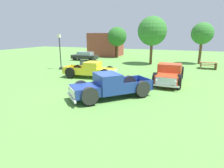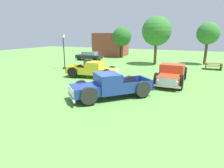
% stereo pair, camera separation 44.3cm
% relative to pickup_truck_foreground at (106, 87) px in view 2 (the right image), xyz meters
% --- Properties ---
extents(ground_plane, '(80.00, 80.00, 0.00)m').
position_rel_pickup_truck_foreground_xyz_m(ground_plane, '(-0.45, 0.83, -0.77)').
color(ground_plane, '#5B9342').
extents(pickup_truck_foreground, '(4.98, 5.12, 1.62)m').
position_rel_pickup_truck_foreground_xyz_m(pickup_truck_foreground, '(0.00, 0.00, 0.00)').
color(pickup_truck_foreground, navy).
rests_on(pickup_truck_foreground, ground_plane).
extents(pickup_truck_behind_left, '(2.13, 5.41, 1.65)m').
position_rel_pickup_truck_foreground_xyz_m(pickup_truck_behind_left, '(3.31, 5.40, 0.02)').
color(pickup_truck_behind_left, '#D14723').
rests_on(pickup_truck_behind_left, ground_plane).
extents(pickup_truck_behind_right, '(5.13, 2.43, 1.51)m').
position_rel_pickup_truck_foreground_xyz_m(pickup_truck_behind_right, '(-3.47, 4.92, -0.05)').
color(pickup_truck_behind_right, yellow).
rests_on(pickup_truck_behind_right, ground_plane).
extents(sedan_distant_a, '(4.09, 1.83, 1.34)m').
position_rel_pickup_truck_foreground_xyz_m(sedan_distant_a, '(-10.35, 15.32, -0.07)').
color(sedan_distant_a, black).
rests_on(sedan_distant_a, ground_plane).
extents(lamp_post_near, '(0.36, 0.36, 4.05)m').
position_rel_pickup_truck_foreground_xyz_m(lamp_post_near, '(-9.04, 7.49, 1.35)').
color(lamp_post_near, '#2D2D33').
rests_on(lamp_post_near, ground_plane).
extents(picnic_table, '(1.83, 1.52, 0.78)m').
position_rel_pickup_truck_foreground_xyz_m(picnic_table, '(6.94, 14.34, -0.28)').
color(picnic_table, olive).
rests_on(picnic_table, ground_plane).
extents(trash_can, '(0.59, 0.59, 0.95)m').
position_rel_pickup_truck_foreground_xyz_m(trash_can, '(-7.30, 9.34, -0.29)').
color(trash_can, '#4C4C51').
rests_on(trash_can, ground_plane).
extents(oak_tree_east, '(3.27, 3.27, 5.21)m').
position_rel_pickup_truck_foreground_xyz_m(oak_tree_east, '(-7.09, 20.93, 2.78)').
color(oak_tree_east, brown).
rests_on(oak_tree_east, ground_plane).
extents(oak_tree_west, '(2.87, 2.87, 5.53)m').
position_rel_pickup_truck_foreground_xyz_m(oak_tree_west, '(6.09, 18.12, 3.28)').
color(oak_tree_west, brown).
rests_on(oak_tree_west, ground_plane).
extents(oak_tree_center, '(3.81, 3.81, 6.30)m').
position_rel_pickup_truck_foreground_xyz_m(oak_tree_center, '(-0.09, 15.39, 3.61)').
color(oak_tree_center, brown).
rests_on(oak_tree_center, ground_plane).
extents(brick_pavilion, '(5.50, 4.89, 4.19)m').
position_rel_pickup_truck_foreground_xyz_m(brick_pavilion, '(-10.08, 22.90, 1.32)').
color(brick_pavilion, brown).
rests_on(brick_pavilion, ground_plane).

